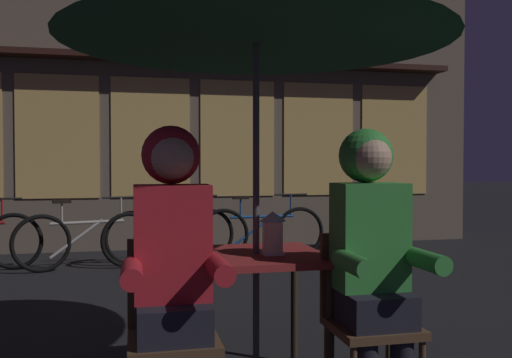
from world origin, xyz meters
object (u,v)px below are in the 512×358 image
cafe_table (256,272)px  chair_right (366,311)px  person_right_hooded (372,242)px  patio_umbrella (256,8)px  person_left_hooded (173,248)px  lantern (273,232)px  bicycle_fourth (262,232)px  potted_plant (388,213)px  bicycle_third (170,236)px  chair_left (172,324)px  bicycle_second (88,239)px

cafe_table → chair_right: (0.48, -0.37, -0.15)m
cafe_table → person_right_hooded: person_right_hooded is taller
patio_umbrella → person_left_hooded: size_ratio=1.65×
person_left_hooded → person_right_hooded: 0.96m
lantern → bicycle_fourth: lantern is taller
potted_plant → bicycle_third: bearing=-173.9°
lantern → patio_umbrella: bearing=140.0°
bicycle_third → cafe_table: bearing=-87.1°
cafe_table → patio_umbrella: bearing=0.0°
bicycle_fourth → chair_left: bearing=-108.6°
bicycle_second → lantern: bearing=-72.2°
chair_right → bicycle_fourth: 4.39m
lantern → person_left_hooded: 0.66m
bicycle_third → person_left_hooded: bearing=-93.8°
patio_umbrella → person_left_hooded: patio_umbrella is taller
bicycle_second → person_left_hooded: bearing=-80.8°
person_right_hooded → bicycle_second: (-1.64, 4.20, -0.50)m
person_right_hooded → bicycle_third: size_ratio=0.85×
bicycle_third → bicycle_second: bearing=-174.8°
chair_right → bicycle_second: size_ratio=0.53×
person_left_hooded → potted_plant: (3.32, 4.61, -0.30)m
patio_umbrella → bicycle_second: 4.30m
patio_umbrella → bicycle_second: patio_umbrella is taller
patio_umbrella → chair_right: patio_umbrella is taller
cafe_table → person_right_hooded: size_ratio=0.53×
chair_left → bicycle_fourth: (1.47, 4.36, -0.14)m
chair_left → chair_right: 0.96m
cafe_table → potted_plant: 5.06m
bicycle_second → bicycle_third: bearing=5.2°
patio_umbrella → potted_plant: size_ratio=2.51×
lantern → bicycle_fourth: size_ratio=0.14×
chair_left → bicycle_third: (0.28, 4.23, -0.14)m
chair_left → potted_plant: potted_plant is taller
lantern → bicycle_second: (-1.23, 3.84, -0.51)m
chair_left → person_right_hooded: (0.96, -0.06, 0.36)m
patio_umbrella → person_right_hooded: 1.37m
chair_left → patio_umbrella: bearing=37.5°
bicycle_fourth → bicycle_third: bearing=-173.7°
patio_umbrella → chair_left: 1.68m
chair_left → bicycle_fourth: bearing=71.4°
person_right_hooded → potted_plant: 5.19m
person_right_hooded → bicycle_second: person_right_hooded is taller
chair_left → bicycle_third: chair_left is taller
lantern → person_right_hooded: person_right_hooded is taller
person_left_hooded → bicycle_fourth: size_ratio=0.83×
chair_right → person_right_hooded: size_ratio=0.62×
cafe_table → lantern: lantern is taller
cafe_table → person_left_hooded: bearing=-138.4°
patio_umbrella → bicycle_second: bearing=107.0°
potted_plant → person_left_hooded: bearing=-125.8°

